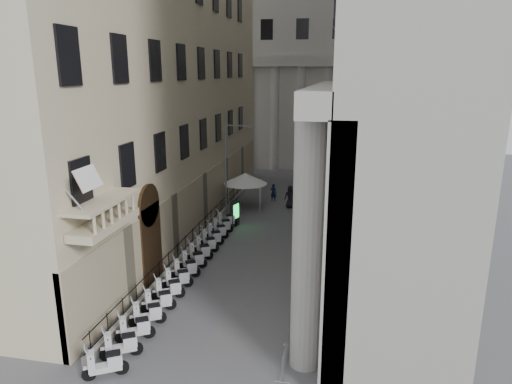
% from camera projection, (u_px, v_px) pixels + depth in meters
% --- Properties ---
extents(far_building, '(22.00, 10.00, 30.00)m').
position_uv_depth(far_building, '(306.00, 41.00, 55.23)').
color(far_building, beige).
rests_on(far_building, ground).
extents(iron_fence, '(0.30, 28.00, 1.40)m').
position_uv_depth(iron_fence, '(197.00, 243.00, 31.46)').
color(iron_fence, black).
rests_on(iron_fence, ground).
extents(blue_awning, '(1.60, 3.00, 3.00)m').
position_uv_depth(blue_awning, '(327.00, 216.00, 37.42)').
color(blue_awning, navy).
rests_on(blue_awning, ground).
extents(flag, '(1.00, 1.40, 8.20)m').
position_uv_depth(flag, '(105.00, 354.00, 19.08)').
color(flag, '#9E0C11').
rests_on(flag, ground).
extents(scooter_0, '(1.49, 1.19, 1.50)m').
position_uv_depth(scooter_0, '(107.00, 377.00, 17.63)').
color(scooter_0, silver).
rests_on(scooter_0, ground).
extents(scooter_1, '(1.49, 1.19, 1.50)m').
position_uv_depth(scooter_1, '(123.00, 357.00, 18.84)').
color(scooter_1, silver).
rests_on(scooter_1, ground).
extents(scooter_2, '(1.49, 1.19, 1.50)m').
position_uv_depth(scooter_2, '(136.00, 340.00, 20.04)').
color(scooter_2, silver).
rests_on(scooter_2, ground).
extents(scooter_3, '(1.49, 1.19, 1.50)m').
position_uv_depth(scooter_3, '(148.00, 325.00, 21.25)').
color(scooter_3, silver).
rests_on(scooter_3, ground).
extents(scooter_4, '(1.49, 1.19, 1.50)m').
position_uv_depth(scooter_4, '(159.00, 311.00, 22.45)').
color(scooter_4, silver).
rests_on(scooter_4, ground).
extents(scooter_5, '(1.49, 1.19, 1.50)m').
position_uv_depth(scooter_5, '(169.00, 299.00, 23.66)').
color(scooter_5, silver).
rests_on(scooter_5, ground).
extents(scooter_6, '(1.49, 1.19, 1.50)m').
position_uv_depth(scooter_6, '(178.00, 288.00, 24.86)').
color(scooter_6, silver).
rests_on(scooter_6, ground).
extents(scooter_7, '(1.49, 1.19, 1.50)m').
position_uv_depth(scooter_7, '(186.00, 278.00, 26.07)').
color(scooter_7, silver).
rests_on(scooter_7, ground).
extents(scooter_8, '(1.49, 1.19, 1.50)m').
position_uv_depth(scooter_8, '(193.00, 269.00, 27.27)').
color(scooter_8, silver).
rests_on(scooter_8, ground).
extents(scooter_9, '(1.49, 1.19, 1.50)m').
position_uv_depth(scooter_9, '(200.00, 261.00, 28.48)').
color(scooter_9, silver).
rests_on(scooter_9, ground).
extents(scooter_10, '(1.49, 1.19, 1.50)m').
position_uv_depth(scooter_10, '(206.00, 253.00, 29.68)').
color(scooter_10, silver).
rests_on(scooter_10, ground).
extents(scooter_11, '(1.49, 1.19, 1.50)m').
position_uv_depth(scooter_11, '(212.00, 246.00, 30.89)').
color(scooter_11, silver).
rests_on(scooter_11, ground).
extents(scooter_12, '(1.49, 1.19, 1.50)m').
position_uv_depth(scooter_12, '(217.00, 239.00, 32.10)').
color(scooter_12, silver).
rests_on(scooter_12, ground).
extents(scooter_13, '(1.49, 1.19, 1.50)m').
position_uv_depth(scooter_13, '(222.00, 233.00, 33.30)').
color(scooter_13, silver).
rests_on(scooter_13, ground).
extents(scooter_14, '(1.49, 1.19, 1.50)m').
position_uv_depth(scooter_14, '(226.00, 228.00, 34.51)').
color(scooter_14, silver).
rests_on(scooter_14, ground).
extents(barrier_0, '(0.60, 2.40, 1.10)m').
position_uv_depth(barrier_0, '(286.00, 364.00, 18.43)').
color(barrier_0, '#9A9DA2').
rests_on(barrier_0, ground).
extents(barrier_1, '(0.60, 2.40, 1.10)m').
position_uv_depth(barrier_1, '(294.00, 330.00, 20.80)').
color(barrier_1, '#9A9DA2').
rests_on(barrier_1, ground).
extents(barrier_2, '(0.60, 2.40, 1.10)m').
position_uv_depth(barrier_2, '(300.00, 304.00, 23.17)').
color(barrier_2, '#9A9DA2').
rests_on(barrier_2, ground).
extents(barrier_3, '(0.60, 2.40, 1.10)m').
position_uv_depth(barrier_3, '(304.00, 282.00, 25.54)').
color(barrier_3, '#9A9DA2').
rests_on(barrier_3, ground).
extents(barrier_4, '(0.60, 2.40, 1.10)m').
position_uv_depth(barrier_4, '(308.00, 265.00, 27.91)').
color(barrier_4, '#9A9DA2').
rests_on(barrier_4, ground).
extents(barrier_5, '(0.60, 2.40, 1.10)m').
position_uv_depth(barrier_5, '(312.00, 249.00, 30.28)').
color(barrier_5, '#9A9DA2').
rests_on(barrier_5, ground).
extents(barrier_6, '(0.60, 2.40, 1.10)m').
position_uv_depth(barrier_6, '(315.00, 237.00, 32.65)').
color(barrier_6, '#9A9DA2').
rests_on(barrier_6, ground).
extents(barrier_7, '(0.60, 2.40, 1.10)m').
position_uv_depth(barrier_7, '(317.00, 225.00, 35.02)').
color(barrier_7, '#9A9DA2').
rests_on(barrier_7, ground).
extents(barrier_8, '(0.60, 2.40, 1.10)m').
position_uv_depth(barrier_8, '(319.00, 216.00, 37.38)').
color(barrier_8, '#9A9DA2').
rests_on(barrier_8, ground).
extents(barrier_9, '(0.60, 2.40, 1.10)m').
position_uv_depth(barrier_9, '(321.00, 207.00, 39.75)').
color(barrier_9, '#9A9DA2').
rests_on(barrier_9, ground).
extents(security_tent, '(3.73, 3.73, 3.03)m').
position_uv_depth(security_tent, '(247.00, 179.00, 38.93)').
color(security_tent, silver).
rests_on(security_tent, ground).
extents(street_lamp, '(2.40, 0.44, 7.35)m').
position_uv_depth(street_lamp, '(228.00, 162.00, 37.19)').
color(street_lamp, gray).
rests_on(street_lamp, ground).
extents(info_kiosk, '(0.56, 0.97, 1.98)m').
position_uv_depth(info_kiosk, '(235.00, 214.00, 34.62)').
color(info_kiosk, black).
rests_on(info_kiosk, ground).
extents(pedestrian_a, '(0.64, 0.48, 1.59)m').
position_uv_depth(pedestrian_a, '(273.00, 192.00, 41.48)').
color(pedestrian_a, '#0C1832').
rests_on(pedestrian_a, ground).
extents(pedestrian_b, '(1.20, 1.15, 1.95)m').
position_uv_depth(pedestrian_b, '(296.00, 196.00, 39.65)').
color(pedestrian_b, black).
rests_on(pedestrian_b, ground).
extents(pedestrian_c, '(1.07, 0.81, 1.97)m').
position_uv_depth(pedestrian_c, '(290.00, 197.00, 39.33)').
color(pedestrian_c, black).
rests_on(pedestrian_c, ground).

